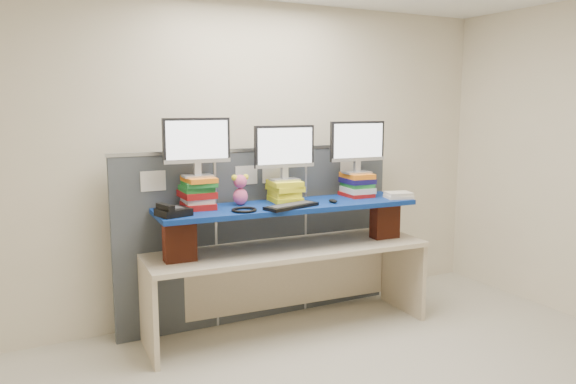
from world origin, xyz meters
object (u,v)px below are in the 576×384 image
monitor_center (285,149)px  monitor_right (357,144)px  desk_phone (172,211)px  blue_board (288,206)px  desk (288,264)px  keyboard (291,206)px  monitor_left (197,144)px

monitor_center → monitor_right: 0.70m
monitor_center → desk_phone: monitor_center is taller
desk_phone → monitor_right: bearing=-9.4°
blue_board → monitor_right: bearing=9.3°
monitor_right → desk_phone: 1.77m
desk_phone → desk: bearing=-10.7°
desk → keyboard: keyboard is taller
keyboard → desk_phone: (-0.93, 0.11, 0.02)m
monitor_left → monitor_right: monitor_left is taller
monitor_right → desk_phone: monitor_right is taller
monitor_left → keyboard: bearing=-22.8°
desk → monitor_center: bearing=79.9°
monitor_left → monitor_center: monitor_left is taller
monitor_center → keyboard: bearing=-103.1°
desk → keyboard: bearing=-105.1°
desk_phone → monitor_left: bearing=24.5°
monitor_center → desk_phone: size_ratio=2.04×
desk → monitor_center: (0.03, 0.12, 0.95)m
monitor_center → keyboard: 0.52m
monitor_center → desk_phone: 1.10m
monitor_right → monitor_left: bearing=180.0°
monitor_left → monitor_right: (1.44, -0.08, -0.04)m
monitor_left → keyboard: size_ratio=1.07×
monitor_center → desk: bearing=-100.1°
monitor_left → desk_phone: size_ratio=2.04×
monitor_right → desk_phone: size_ratio=2.04×
blue_board → keyboard: 0.18m
keyboard → desk_phone: desk_phone is taller
desk → monitor_center: size_ratio=4.55×
desk → desk_phone: desk_phone is taller
blue_board → desk_phone: (-0.98, -0.05, 0.05)m
monitor_left → desk_phone: 0.58m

